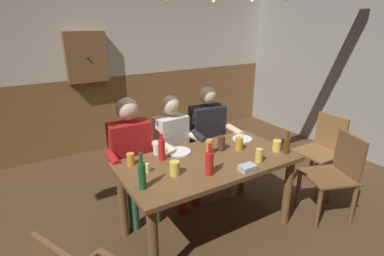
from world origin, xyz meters
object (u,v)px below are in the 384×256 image
object	(u,v)px
pint_glass_1	(131,159)
pint_glass_3	(259,155)
dining_table	(208,171)
chair_empty_near_right	(336,173)
person_0	(132,152)
person_1	(175,145)
pint_glass_6	(221,143)
bottle_3	(142,175)
bottle_2	(162,149)
table_candle	(147,168)
pint_glass_4	(277,146)
plate_1	(179,152)
pint_glass_0	(210,147)
pint_glass_5	(175,168)
bottle_0	(287,145)
wall_dart_cabinet	(86,57)
plate_0	(242,139)
pint_glass_2	(157,149)
condiment_caddy	(248,168)
person_2	(210,136)
chair_empty_far_end	(322,149)
bottle_1	(209,163)
pint_glass_7	(239,144)

from	to	relation	value
pint_glass_1	pint_glass_3	world-z (taller)	pint_glass_3
dining_table	pint_glass_3	size ratio (longest dim) A/B	12.66
chair_empty_near_right	person_0	bearing A→B (deg)	77.88
person_1	pint_glass_6	world-z (taller)	person_1
person_1	pint_glass_1	world-z (taller)	person_1
chair_empty_near_right	pint_glass_3	world-z (taller)	chair_empty_near_right
bottle_3	bottle_2	bearing A→B (deg)	47.01
table_candle	pint_glass_4	world-z (taller)	pint_glass_4
plate_1	chair_empty_near_right	bearing A→B (deg)	-28.32
pint_glass_0	pint_glass_5	distance (m)	0.50
bottle_0	wall_dart_cabinet	world-z (taller)	wall_dart_cabinet
bottle_3	pint_glass_3	world-z (taller)	bottle_3
person_0	plate_0	world-z (taller)	person_0
bottle_2	pint_glass_2	distance (m)	0.14
bottle_3	pint_glass_5	size ratio (longest dim) A/B	2.46
pint_glass_6	plate_0	bearing A→B (deg)	15.66
bottle_3	pint_glass_0	bearing A→B (deg)	17.08
plate_0	pint_glass_5	distance (m)	1.02
wall_dart_cabinet	chair_empty_near_right	bearing A→B (deg)	-59.69
pint_glass_4	pint_glass_6	world-z (taller)	pint_glass_6
plate_0	pint_glass_3	size ratio (longest dim) A/B	1.66
person_1	condiment_caddy	distance (m)	1.01
person_2	pint_glass_2	bearing A→B (deg)	26.66
condiment_caddy	wall_dart_cabinet	bearing A→B (deg)	102.40
person_0	plate_1	xyz separation A→B (m)	(0.33, -0.37, 0.07)
pint_glass_1	pint_glass_4	world-z (taller)	pint_glass_1
chair_empty_far_end	bottle_0	world-z (taller)	bottle_0
person_1	pint_glass_3	distance (m)	0.99
person_1	pint_glass_4	size ratio (longest dim) A/B	11.17
chair_empty_near_right	bottle_0	world-z (taller)	bottle_0
pint_glass_4	wall_dart_cabinet	bearing A→B (deg)	113.28
condiment_caddy	bottle_0	world-z (taller)	bottle_0
dining_table	pint_glass_5	bearing A→B (deg)	-167.64
bottle_0	pint_glass_1	xyz separation A→B (m)	(-1.34, 0.54, -0.03)
pint_glass_4	pint_glass_6	distance (m)	0.53
chair_empty_near_right	pint_glass_0	xyz separation A→B (m)	(-1.17, 0.57, 0.35)
bottle_1	pint_glass_7	xyz separation A→B (m)	(0.53, 0.25, -0.04)
table_candle	pint_glass_6	bearing A→B (deg)	3.00
dining_table	person_1	distance (m)	0.64
condiment_caddy	pint_glass_3	xyz separation A→B (m)	(0.19, 0.07, 0.04)
dining_table	condiment_caddy	world-z (taller)	condiment_caddy
pint_glass_1	pint_glass_4	bearing A→B (deg)	-18.90
pint_glass_4	person_2	bearing A→B (deg)	104.10
plate_0	bottle_3	world-z (taller)	bottle_3
person_0	bottle_1	bearing A→B (deg)	113.72
bottle_1	pint_glass_4	distance (m)	0.82
bottle_0	chair_empty_far_end	bearing A→B (deg)	14.61
pint_glass_4	condiment_caddy	bearing A→B (deg)	-162.52
chair_empty_near_right	pint_glass_6	bearing A→B (deg)	80.91
pint_glass_2	pint_glass_7	size ratio (longest dim) A/B	0.86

